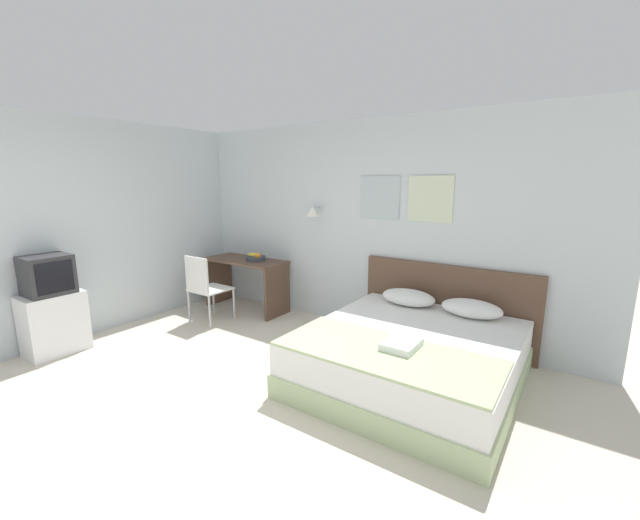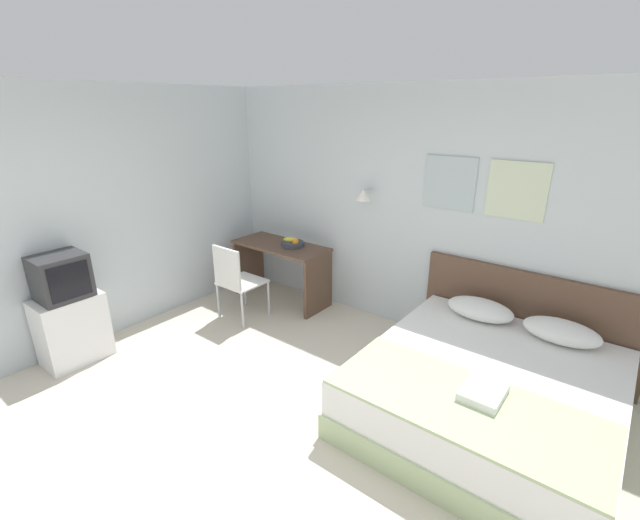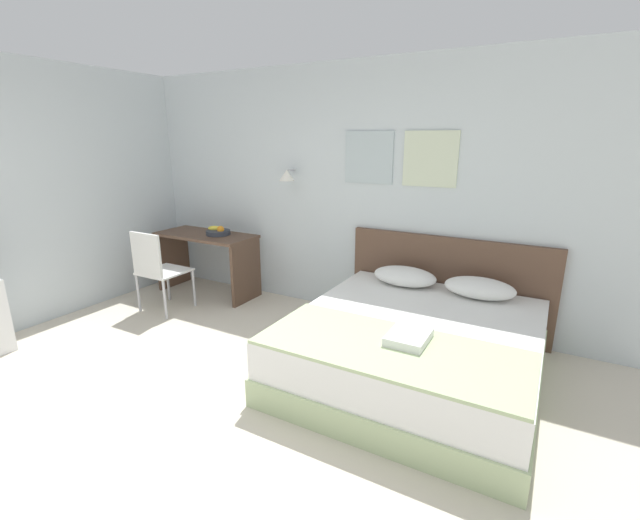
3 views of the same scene
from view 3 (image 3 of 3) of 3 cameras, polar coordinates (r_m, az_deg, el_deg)
The scene contains 11 objects.
ground_plane at distance 3.23m, azimuth -20.67°, elevation -21.02°, with size 24.00×24.00×0.00m, color beige.
wall_back at distance 4.71m, azimuth 2.66°, elevation 9.08°, with size 5.84×0.31×2.65m.
bed at distance 3.61m, azimuth 12.39°, elevation -11.47°, with size 1.86×1.99×0.51m.
headboard at distance 4.44m, azimuth 16.50°, elevation -3.19°, with size 1.98×0.06×0.97m.
pillow_left at distance 4.24m, azimuth 11.22°, elevation -2.14°, with size 0.62×0.37×0.18m.
pillow_right at distance 4.10m, azimuth 20.50°, elevation -3.51°, with size 0.62×0.37×0.18m.
throw_blanket at distance 2.99m, azimuth 9.35°, elevation -11.51°, with size 1.81×0.80×0.02m.
folded_towel_near_foot at distance 3.07m, azimuth 11.73°, elevation -10.01°, with size 0.27×0.33×0.06m.
desk at distance 5.48m, azimuth -14.87°, elevation 1.08°, with size 1.26×0.56×0.76m.
desk_chair at distance 5.02m, azimuth -21.05°, elevation -0.74°, with size 0.46×0.46×0.93m.
fruit_bowl at distance 5.34m, azimuth -13.44°, elevation 3.69°, with size 0.29×0.29×0.12m.
Camera 3 is at (2.10, -1.57, 1.89)m, focal length 24.00 mm.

